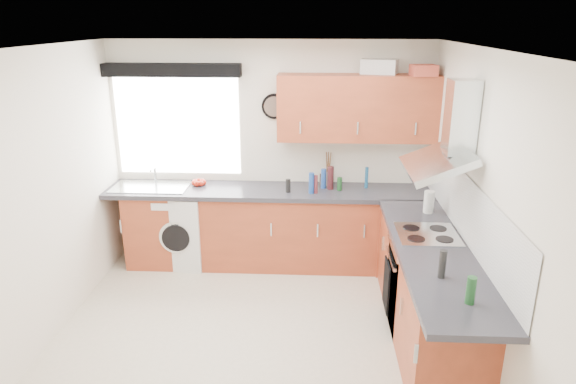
# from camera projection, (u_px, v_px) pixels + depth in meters

# --- Properties ---
(ground_plane) EXTENTS (3.60, 3.60, 0.00)m
(ground_plane) POSITION_uv_depth(u_px,v_px,m) (255.00, 339.00, 4.57)
(ground_plane) COLOR beige
(ceiling) EXTENTS (3.60, 3.60, 0.02)m
(ceiling) POSITION_uv_depth(u_px,v_px,m) (248.00, 48.00, 3.76)
(ceiling) COLOR white
(ceiling) RESTS_ON wall_back
(wall_back) EXTENTS (3.60, 0.02, 2.50)m
(wall_back) POSITION_uv_depth(u_px,v_px,m) (270.00, 153.00, 5.87)
(wall_back) COLOR silver
(wall_back) RESTS_ON ground_plane
(wall_front) EXTENTS (3.60, 0.02, 2.50)m
(wall_front) POSITION_uv_depth(u_px,v_px,m) (208.00, 338.00, 2.46)
(wall_front) COLOR silver
(wall_front) RESTS_ON ground_plane
(wall_left) EXTENTS (0.02, 3.60, 2.50)m
(wall_left) POSITION_uv_depth(u_px,v_px,m) (36.00, 204.00, 4.25)
(wall_left) COLOR silver
(wall_left) RESTS_ON ground_plane
(wall_right) EXTENTS (0.02, 3.60, 2.50)m
(wall_right) POSITION_uv_depth(u_px,v_px,m) (477.00, 212.00, 4.08)
(wall_right) COLOR silver
(wall_right) RESTS_ON ground_plane
(window) EXTENTS (1.40, 0.02, 1.10)m
(window) POSITION_uv_depth(u_px,v_px,m) (178.00, 126.00, 5.81)
(window) COLOR silver
(window) RESTS_ON wall_back
(window_blind) EXTENTS (1.50, 0.18, 0.14)m
(window_blind) POSITION_uv_depth(u_px,v_px,m) (172.00, 70.00, 5.52)
(window_blind) COLOR black
(window_blind) RESTS_ON wall_back
(splashback) EXTENTS (0.01, 3.00, 0.54)m
(splashback) POSITION_uv_depth(u_px,v_px,m) (464.00, 207.00, 4.39)
(splashback) COLOR white
(splashback) RESTS_ON wall_right
(base_cab_back) EXTENTS (3.00, 0.58, 0.86)m
(base_cab_back) POSITION_uv_depth(u_px,v_px,m) (260.00, 228.00, 5.86)
(base_cab_back) COLOR maroon
(base_cab_back) RESTS_ON ground_plane
(base_cab_corner) EXTENTS (0.60, 0.60, 0.86)m
(base_cab_corner) POSITION_uv_depth(u_px,v_px,m) (402.00, 232.00, 5.77)
(base_cab_corner) COLOR maroon
(base_cab_corner) RESTS_ON ground_plane
(base_cab_right) EXTENTS (0.58, 2.10, 0.86)m
(base_cab_right) POSITION_uv_depth(u_px,v_px,m) (427.00, 292.00, 4.50)
(base_cab_right) COLOR maroon
(base_cab_right) RESTS_ON ground_plane
(worktop_back) EXTENTS (3.60, 0.62, 0.05)m
(worktop_back) POSITION_uv_depth(u_px,v_px,m) (269.00, 191.00, 5.70)
(worktop_back) COLOR #27272D
(worktop_back) RESTS_ON base_cab_back
(worktop_right) EXTENTS (0.62, 2.42, 0.05)m
(worktop_right) POSITION_uv_depth(u_px,v_px,m) (435.00, 252.00, 4.21)
(worktop_right) COLOR #27272D
(worktop_right) RESTS_ON base_cab_right
(sink) EXTENTS (0.84, 0.46, 0.10)m
(sink) POSITION_uv_depth(u_px,v_px,m) (150.00, 184.00, 5.74)
(sink) COLOR silver
(sink) RESTS_ON worktop_back
(oven) EXTENTS (0.56, 0.58, 0.85)m
(oven) POSITION_uv_depth(u_px,v_px,m) (423.00, 284.00, 4.64)
(oven) COLOR black
(oven) RESTS_ON ground_plane
(hob_plate) EXTENTS (0.52, 0.52, 0.01)m
(hob_plate) POSITION_uv_depth(u_px,v_px,m) (427.00, 234.00, 4.48)
(hob_plate) COLOR silver
(hob_plate) RESTS_ON worktop_right
(extractor_hood) EXTENTS (0.52, 0.78, 0.66)m
(extractor_hood) POSITION_uv_depth(u_px,v_px,m) (449.00, 139.00, 4.20)
(extractor_hood) COLOR silver
(extractor_hood) RESTS_ON wall_right
(upper_cabinets) EXTENTS (1.70, 0.35, 0.70)m
(upper_cabinets) POSITION_uv_depth(u_px,v_px,m) (357.00, 108.00, 5.48)
(upper_cabinets) COLOR maroon
(upper_cabinets) RESTS_ON wall_back
(washing_machine) EXTENTS (0.63, 0.61, 0.85)m
(washing_machine) POSITION_uv_depth(u_px,v_px,m) (182.00, 228.00, 5.89)
(washing_machine) COLOR silver
(washing_machine) RESTS_ON ground_plane
(wall_clock) EXTENTS (0.28, 0.04, 0.28)m
(wall_clock) POSITION_uv_depth(u_px,v_px,m) (274.00, 107.00, 5.66)
(wall_clock) COLOR black
(wall_clock) RESTS_ON wall_back
(casserole) EXTENTS (0.43, 0.36, 0.15)m
(casserole) POSITION_uv_depth(u_px,v_px,m) (379.00, 66.00, 5.42)
(casserole) COLOR silver
(casserole) RESTS_ON upper_cabinets
(storage_box) EXTENTS (0.27, 0.24, 0.11)m
(storage_box) POSITION_uv_depth(u_px,v_px,m) (424.00, 70.00, 5.22)
(storage_box) COLOR #BE4834
(storage_box) RESTS_ON upper_cabinets
(utensil_pot) EXTENTS (0.14, 0.14, 0.16)m
(utensil_pot) POSITION_uv_depth(u_px,v_px,m) (328.00, 178.00, 5.83)
(utensil_pot) COLOR gray
(utensil_pot) RESTS_ON worktop_back
(kitchen_roll) EXTENTS (0.12, 0.12, 0.22)m
(kitchen_roll) POSITION_uv_depth(u_px,v_px,m) (429.00, 202.00, 4.97)
(kitchen_roll) COLOR silver
(kitchen_roll) RESTS_ON worktop_right
(tomato_cluster) EXTENTS (0.15, 0.15, 0.07)m
(tomato_cluster) POSITION_uv_depth(u_px,v_px,m) (199.00, 182.00, 5.82)
(tomato_cluster) COLOR #B72110
(tomato_cluster) RESTS_ON worktop_back
(jar_0) EXTENTS (0.04, 0.04, 0.24)m
(jar_0) POSITION_uv_depth(u_px,v_px,m) (366.00, 178.00, 5.70)
(jar_0) COLOR navy
(jar_0) RESTS_ON worktop_back
(jar_1) EXTENTS (0.06, 0.06, 0.22)m
(jar_1) POSITION_uv_depth(u_px,v_px,m) (324.00, 179.00, 5.70)
(jar_1) COLOR navy
(jar_1) RESTS_ON worktop_back
(jar_2) EXTENTS (0.05, 0.05, 0.15)m
(jar_2) POSITION_uv_depth(u_px,v_px,m) (340.00, 184.00, 5.63)
(jar_2) COLOR #17411C
(jar_2) RESTS_ON worktop_back
(jar_3) EXTENTS (0.04, 0.04, 0.20)m
(jar_3) POSITION_uv_depth(u_px,v_px,m) (316.00, 184.00, 5.52)
(jar_3) COLOR #5B2025
(jar_3) RESTS_ON worktop_back
(jar_4) EXTENTS (0.06, 0.06, 0.23)m
(jar_4) POSITION_uv_depth(u_px,v_px,m) (311.00, 183.00, 5.52)
(jar_4) COLOR navy
(jar_4) RESTS_ON worktop_back
(jar_5) EXTENTS (0.05, 0.05, 0.15)m
(jar_5) POSITION_uv_depth(u_px,v_px,m) (288.00, 186.00, 5.57)
(jar_5) COLOR black
(jar_5) RESTS_ON worktop_back
(jar_6) EXTENTS (0.07, 0.07, 0.26)m
(jar_6) POSITION_uv_depth(u_px,v_px,m) (330.00, 178.00, 5.65)
(jar_6) COLOR #3A1418
(jar_6) RESTS_ON worktop_back
(jar_7) EXTENTS (0.05, 0.05, 0.13)m
(jar_7) POSITION_uv_depth(u_px,v_px,m) (322.00, 179.00, 5.82)
(jar_7) COLOR #392D20
(jar_7) RESTS_ON worktop_back
(bottle_0) EXTENTS (0.05, 0.05, 0.22)m
(bottle_0) POSITION_uv_depth(u_px,v_px,m) (442.00, 264.00, 3.72)
(bottle_0) COLOR black
(bottle_0) RESTS_ON worktop_right
(bottle_1) EXTENTS (0.06, 0.06, 0.19)m
(bottle_1) POSITION_uv_depth(u_px,v_px,m) (471.00, 290.00, 3.38)
(bottle_1) COLOR #194720
(bottle_1) RESTS_ON worktop_right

